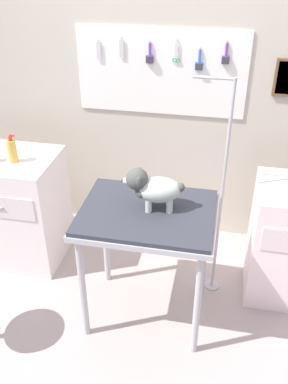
{
  "coord_description": "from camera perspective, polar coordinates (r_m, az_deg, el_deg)",
  "views": [
    {
      "loc": [
        0.51,
        -1.92,
        2.34
      ],
      "look_at": [
        0.09,
        0.19,
        1.0
      ],
      "focal_mm": 39.94,
      "sensor_mm": 36.0,
      "label": 1
    }
  ],
  "objects": [
    {
      "name": "ground",
      "position": [
        3.09,
        -2.46,
        -18.12
      ],
      "size": [
        4.4,
        4.0,
        0.04
      ],
      "primitive_type": "cube",
      "color": "#B0A19D"
    },
    {
      "name": "rear_wall_panel",
      "position": [
        3.45,
        2.2,
        11.74
      ],
      "size": [
        4.0,
        0.11,
        2.3
      ],
      "color": "beige",
      "rests_on": "ground"
    },
    {
      "name": "grooming_table",
      "position": [
        2.66,
        0.42,
        -4.23
      ],
      "size": [
        0.84,
        0.65,
        0.88
      ],
      "color": "#B7B7BC",
      "rests_on": "ground"
    },
    {
      "name": "grooming_arm",
      "position": [
        2.93,
        10.06,
        -1.56
      ],
      "size": [
        0.3,
        0.11,
        1.62
      ],
      "color": "#B7B7BC",
      "rests_on": "ground"
    },
    {
      "name": "dog",
      "position": [
        2.55,
        1.13,
        0.57
      ],
      "size": [
        0.37,
        0.21,
        0.27
      ],
      "color": "silver",
      "rests_on": "grooming_table"
    },
    {
      "name": "counter_left",
      "position": [
        3.56,
        -17.37,
        -1.93
      ],
      "size": [
        0.8,
        0.58,
        0.9
      ],
      "color": "white",
      "rests_on": "ground"
    },
    {
      "name": "conditioner_bottle",
      "position": [
        3.2,
        -17.17,
        5.3
      ],
      "size": [
        0.07,
        0.07,
        0.21
      ],
      "color": "gold",
      "rests_on": "counter_left"
    }
  ]
}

